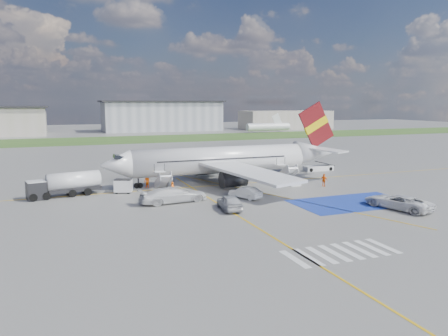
{
  "coord_description": "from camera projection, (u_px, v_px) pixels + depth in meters",
  "views": [
    {
      "loc": [
        -22.48,
        -45.55,
        11.77
      ],
      "look_at": [
        -2.56,
        5.56,
        3.5
      ],
      "focal_mm": 35.0,
      "sensor_mm": 36.0,
      "label": 1
    }
  ],
  "objects": [
    {
      "name": "belt_loader",
      "position": [
        319.0,
        168.0,
        75.9
      ],
      "size": [
        5.64,
        2.15,
        1.68
      ],
      "rotation": [
        0.0,
        0.0,
        -0.01
      ],
      "color": "silver",
      "rests_on": "ground"
    },
    {
      "name": "terminal_centre",
      "position": [
        162.0,
        116.0,
        182.46
      ],
      "size": [
        48.0,
        18.0,
        12.0
      ],
      "primitive_type": "cube",
      "color": "gray",
      "rests_on": "ground"
    },
    {
      "name": "ground",
      "position": [
        261.0,
        202.0,
        51.79
      ],
      "size": [
        400.0,
        400.0,
        0.0
      ],
      "primitive_type": "plane",
      "color": "#60605E",
      "rests_on": "ground"
    },
    {
      "name": "terminal_east",
      "position": [
        286.0,
        120.0,
        196.06
      ],
      "size": [
        40.0,
        16.0,
        8.0
      ],
      "primitive_type": "cube",
      "color": "gray",
      "rests_on": "ground"
    },
    {
      "name": "crosswalk",
      "position": [
        341.0,
        252.0,
        34.56
      ],
      "size": [
        9.0,
        4.0,
        0.01
      ],
      "color": "silver",
      "rests_on": "ground"
    },
    {
      "name": "van_white_a",
      "position": [
        398.0,
        199.0,
        48.51
      ],
      "size": [
        4.11,
        6.33,
        2.19
      ],
      "primitive_type": "imported",
      "rotation": [
        0.0,
        0.0,
        3.4
      ],
      "color": "silver",
      "rests_on": "ground"
    },
    {
      "name": "airliner",
      "position": [
        229.0,
        159.0,
        64.73
      ],
      "size": [
        36.81,
        32.95,
        11.92
      ],
      "color": "silver",
      "rests_on": "ground"
    },
    {
      "name": "crew_fwd",
      "position": [
        173.0,
        189.0,
        55.46
      ],
      "size": [
        0.76,
        0.77,
        1.79
      ],
      "primitive_type": "imported",
      "rotation": [
        0.0,
        0.0,
        0.79
      ],
      "color": "#DE5C0B",
      "rests_on": "ground"
    },
    {
      "name": "staging_box",
      "position": [
        352.0,
        203.0,
        51.7
      ],
      "size": [
        14.0,
        8.0,
        0.01
      ],
      "primitive_type": "cube",
      "color": "navy",
      "rests_on": "ground"
    },
    {
      "name": "taxiway_line_main",
      "position": [
        224.0,
        185.0,
        62.85
      ],
      "size": [
        120.0,
        0.2,
        0.01
      ],
      "primitive_type": "cube",
      "color": "gold",
      "rests_on": "ground"
    },
    {
      "name": "taxiway_line_diag",
      "position": [
        224.0,
        185.0,
        62.85
      ],
      "size": [
        20.71,
        56.45,
        0.01
      ],
      "primitive_type": "cube",
      "rotation": [
        0.0,
        0.0,
        0.35
      ],
      "color": "gold",
      "rests_on": "ground"
    },
    {
      "name": "car_silver_a",
      "position": [
        230.0,
        202.0,
        48.2
      ],
      "size": [
        2.57,
        5.19,
        1.7
      ],
      "primitive_type": "imported",
      "rotation": [
        0.0,
        0.0,
        3.03
      ],
      "color": "#A8A9AF",
      "rests_on": "ground"
    },
    {
      "name": "gpu_cart",
      "position": [
        123.0,
        187.0,
        57.14
      ],
      "size": [
        2.55,
        2.09,
        1.84
      ],
      "rotation": [
        0.0,
        0.0,
        -0.38
      ],
      "color": "silver",
      "rests_on": "ground"
    },
    {
      "name": "crew_nose",
      "position": [
        147.0,
        181.0,
        60.44
      ],
      "size": [
        1.07,
        1.13,
        1.85
      ],
      "primitive_type": "imported",
      "rotation": [
        0.0,
        0.0,
        -1.03
      ],
      "color": "#FF650D",
      "rests_on": "ground"
    },
    {
      "name": "airstairs_fwd",
      "position": [
        165.0,
        190.0,
        56.31
      ],
      "size": [
        1.9,
        5.2,
        3.6
      ],
      "color": "silver",
      "rests_on": "ground"
    },
    {
      "name": "car_silver_b",
      "position": [
        245.0,
        193.0,
        53.93
      ],
      "size": [
        3.29,
        4.67,
        1.46
      ],
      "primitive_type": "imported",
      "rotation": [
        0.0,
        0.0,
        3.58
      ],
      "color": "silver",
      "rests_on": "ground"
    },
    {
      "name": "taxiway_line_cross",
      "position": [
        260.0,
        229.0,
        40.78
      ],
      "size": [
        0.2,
        60.0,
        0.01
      ],
      "primitive_type": "cube",
      "color": "gold",
      "rests_on": "ground"
    },
    {
      "name": "grass_strip",
      "position": [
        130.0,
        140.0,
        139.32
      ],
      "size": [
        400.0,
        30.0,
        0.01
      ],
      "primitive_type": "cube",
      "color": "#2D4C1E",
      "rests_on": "ground"
    },
    {
      "name": "van_white_b",
      "position": [
        174.0,
        192.0,
        51.66
      ],
      "size": [
        6.39,
        3.12,
        2.42
      ],
      "primitive_type": "imported",
      "rotation": [
        0.0,
        0.0,
        1.67
      ],
      "color": "silver",
      "rests_on": "ground"
    },
    {
      "name": "fuel_tanker",
      "position": [
        65.0,
        186.0,
        55.06
      ],
      "size": [
        9.09,
        4.08,
        3.01
      ],
      "rotation": [
        0.0,
        0.0,
        0.2
      ],
      "color": "black",
      "rests_on": "ground"
    },
    {
      "name": "crew_aft",
      "position": [
        324.0,
        180.0,
        61.45
      ],
      "size": [
        0.88,
        1.16,
        1.83
      ],
      "primitive_type": "imported",
      "rotation": [
        0.0,
        0.0,
        2.03
      ],
      "color": "orange",
      "rests_on": "ground"
    },
    {
      "name": "airstairs_aft",
      "position": [
        291.0,
        180.0,
        62.95
      ],
      "size": [
        1.9,
        5.2,
        3.6
      ],
      "color": "silver",
      "rests_on": "ground"
    }
  ]
}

